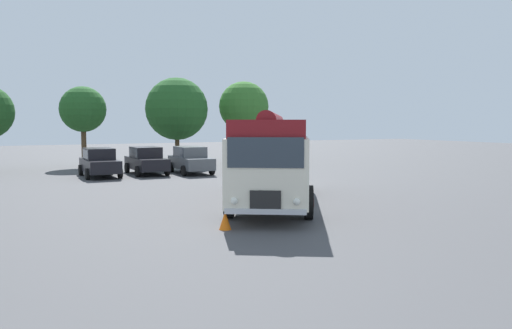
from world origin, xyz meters
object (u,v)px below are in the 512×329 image
at_px(traffic_cone, 225,220).
at_px(car_mid_left, 146,160).
at_px(car_near_left, 100,162).
at_px(car_mid_right, 191,160).
at_px(vintage_bus, 273,155).

bearing_deg(traffic_cone, car_mid_left, 84.07).
height_order(car_near_left, car_mid_right, same).
bearing_deg(car_mid_left, vintage_bus, -82.37).
bearing_deg(traffic_cone, car_near_left, 93.61).
relative_size(car_near_left, car_mid_right, 1.01).
bearing_deg(car_near_left, vintage_bus, -70.55).
bearing_deg(vintage_bus, car_mid_left, 97.63).
xyz_separation_m(vintage_bus, car_mid_right, (0.81, 12.40, -1.05)).
bearing_deg(vintage_bus, car_near_left, 109.45).
xyz_separation_m(vintage_bus, car_near_left, (-4.55, 12.89, -1.05)).
bearing_deg(vintage_bus, traffic_cone, -133.93).
distance_m(car_mid_right, traffic_cone, 16.62).
distance_m(car_near_left, car_mid_left, 2.80).
distance_m(vintage_bus, traffic_cone, 5.31).
bearing_deg(car_mid_right, vintage_bus, -93.74).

